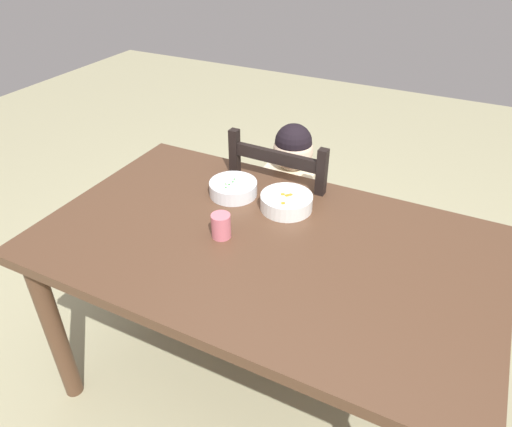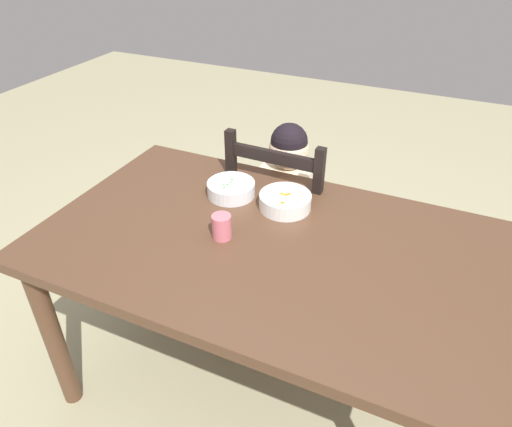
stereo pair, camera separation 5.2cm
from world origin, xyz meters
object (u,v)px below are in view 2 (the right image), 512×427
at_px(dining_chair, 284,226).
at_px(bowl_of_carrots, 285,201).
at_px(dining_table, 264,262).
at_px(bowl_of_peas, 231,188).
at_px(drinking_cup, 222,227).
at_px(spoon, 271,198).
at_px(child_figure, 285,195).

relative_size(dining_chair, bowl_of_carrots, 4.96).
height_order(dining_table, bowl_of_carrots, bowl_of_carrots).
xyz_separation_m(bowl_of_peas, drinking_cup, (0.10, -0.26, 0.01)).
relative_size(bowl_of_carrots, drinking_cup, 2.23).
xyz_separation_m(spoon, drinking_cup, (-0.06, -0.29, 0.04)).
bearing_deg(bowl_of_carrots, child_figure, 110.79).
distance_m(child_figure, drinking_cup, 0.58).
bearing_deg(child_figure, dining_table, -76.44).
height_order(dining_table, child_figure, child_figure).
bearing_deg(bowl_of_peas, bowl_of_carrots, 0.00).
xyz_separation_m(dining_chair, bowl_of_peas, (-0.11, -0.30, 0.34)).
bearing_deg(bowl_of_carrots, dining_table, -87.23).
bearing_deg(drinking_cup, spoon, 79.04).
xyz_separation_m(child_figure, bowl_of_peas, (-0.11, -0.29, 0.16)).
xyz_separation_m(dining_chair, drinking_cup, (-0.01, -0.55, 0.35)).
height_order(dining_chair, spoon, dining_chair).
height_order(bowl_of_peas, spoon, bowl_of_peas).
distance_m(dining_chair, spoon, 0.41).
bearing_deg(dining_table, dining_chair, 103.57).
height_order(dining_table, bowl_of_peas, bowl_of_peas).
bearing_deg(bowl_of_peas, drinking_cup, -69.42).
relative_size(child_figure, spoon, 6.87).
relative_size(child_figure, bowl_of_carrots, 4.96).
distance_m(child_figure, spoon, 0.30).
bearing_deg(dining_chair, bowl_of_peas, -110.32).
height_order(dining_chair, drinking_cup, dining_chair).
bearing_deg(dining_table, spoon, 108.24).
xyz_separation_m(dining_table, dining_chair, (-0.12, 0.51, -0.21)).
height_order(dining_chair, child_figure, same).
bearing_deg(spoon, dining_chair, 99.10).
xyz_separation_m(dining_table, drinking_cup, (-0.14, -0.05, 0.14)).
distance_m(dining_table, bowl_of_carrots, 0.25).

